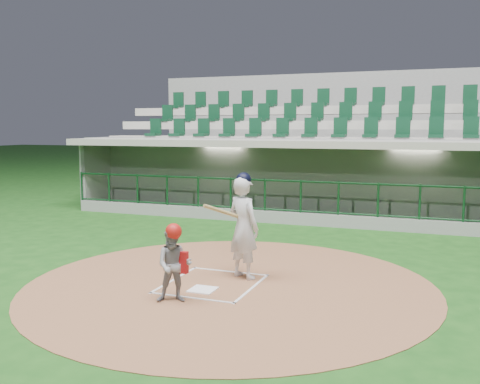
% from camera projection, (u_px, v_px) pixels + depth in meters
% --- Properties ---
extents(ground, '(120.00, 120.00, 0.00)m').
position_uv_depth(ground, '(219.00, 280.00, 9.74)').
color(ground, '#164413').
rests_on(ground, ground).
extents(dirt_circle, '(7.20, 7.20, 0.01)m').
position_uv_depth(dirt_circle, '(230.00, 284.00, 9.45)').
color(dirt_circle, brown).
rests_on(dirt_circle, ground).
extents(home_plate, '(0.43, 0.43, 0.02)m').
position_uv_depth(home_plate, '(203.00, 290.00, 9.09)').
color(home_plate, white).
rests_on(home_plate, dirt_circle).
extents(batter_box_chalk, '(1.55, 1.80, 0.01)m').
position_uv_depth(batter_box_chalk, '(212.00, 284.00, 9.46)').
color(batter_box_chalk, white).
rests_on(batter_box_chalk, ground).
extents(dugout_structure, '(16.40, 3.70, 3.00)m').
position_uv_depth(dugout_structure, '(316.00, 185.00, 16.88)').
color(dugout_structure, gray).
rests_on(dugout_structure, ground).
extents(seating_deck, '(17.00, 6.72, 5.15)m').
position_uv_depth(seating_deck, '(334.00, 164.00, 19.69)').
color(seating_deck, gray).
rests_on(seating_deck, ground).
extents(batter, '(0.94, 0.99, 1.95)m').
position_uv_depth(batter, '(243.00, 226.00, 9.75)').
color(batter, silver).
rests_on(batter, dirt_circle).
extents(catcher, '(0.70, 0.63, 1.26)m').
position_uv_depth(catcher, '(174.00, 263.00, 8.44)').
color(catcher, gray).
rests_on(catcher, dirt_circle).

